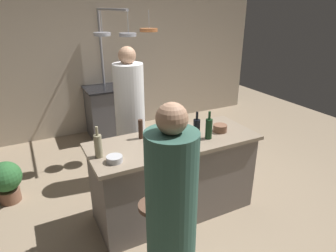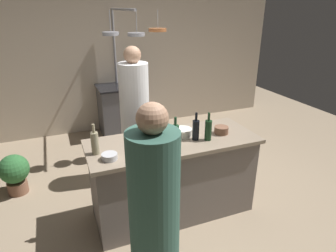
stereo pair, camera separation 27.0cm
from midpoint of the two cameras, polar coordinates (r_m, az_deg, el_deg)
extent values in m
plane|color=gray|center=(3.55, -1.12, -16.01)|extent=(9.00, 9.00, 0.00)
cube|color=#BCAD99|center=(5.57, -14.47, 12.30)|extent=(6.40, 0.16, 2.60)
cube|color=slate|center=(3.30, -1.18, -10.13)|extent=(1.72, 0.66, 0.86)
cube|color=gray|center=(3.08, -1.24, -3.05)|extent=(1.80, 0.72, 0.04)
cube|color=#47474C|center=(5.40, -12.61, 2.61)|extent=(0.76, 0.60, 0.86)
cube|color=black|center=(5.28, -13.01, 7.16)|extent=(0.80, 0.64, 0.03)
cylinder|color=white|center=(3.84, -9.27, 0.30)|extent=(0.37, 0.37, 1.56)
sphere|color=tan|center=(3.61, -10.14, 13.32)|extent=(0.21, 0.21, 0.21)
cylinder|color=#4C4C51|center=(2.74, -5.68, -20.73)|extent=(0.06, 0.06, 0.62)
cylinder|color=brown|center=(2.53, -5.97, -15.28)|extent=(0.26, 0.26, 0.04)
cylinder|color=#33594C|center=(2.20, -3.09, -19.33)|extent=(0.35, 0.35, 1.48)
sphere|color=tan|center=(1.76, -3.64, 1.37)|extent=(0.20, 0.20, 0.20)
cylinder|color=gray|center=(5.47, -13.87, 9.77)|extent=(0.04, 0.04, 2.15)
cylinder|color=gray|center=(4.65, -12.85, 21.16)|extent=(0.04, 1.44, 0.04)
cylinder|color=gray|center=(4.05, -14.61, 16.86)|extent=(0.22, 0.22, 0.04)
cylinder|color=gray|center=(4.03, -14.78, 18.87)|extent=(0.01, 0.01, 0.29)
cylinder|color=gray|center=(4.16, -9.78, 17.06)|extent=(0.24, 0.24, 0.04)
cylinder|color=gray|center=(4.12, -9.76, 19.16)|extent=(0.01, 0.01, 0.31)
cylinder|color=#B26638|center=(4.24, -5.70, 18.04)|extent=(0.25, 0.25, 0.04)
cylinder|color=gray|center=(4.22, -5.67, 19.77)|extent=(0.01, 0.01, 0.26)
cylinder|color=brown|center=(4.17, -30.00, -11.59)|extent=(0.24, 0.24, 0.16)
sphere|color=#2D6633|center=(4.05, -30.70, -8.49)|extent=(0.36, 0.36, 0.36)
cylinder|color=#382319|center=(3.09, -7.83, -0.65)|extent=(0.05, 0.05, 0.21)
cylinder|color=black|center=(3.06, 3.06, -0.66)|extent=(0.07, 0.07, 0.21)
cylinder|color=black|center=(3.01, 3.12, 1.94)|extent=(0.03, 0.03, 0.08)
cylinder|color=gray|center=(2.79, -16.10, -3.85)|extent=(0.07, 0.07, 0.22)
cylinder|color=gray|center=(2.73, -16.43, -1.00)|extent=(0.03, 0.03, 0.08)
cylinder|color=#143319|center=(3.08, 5.44, -0.61)|extent=(0.07, 0.07, 0.21)
cylinder|color=#143319|center=(3.02, 5.54, 2.00)|extent=(0.03, 0.03, 0.08)
cylinder|color=#193D23|center=(2.86, -0.70, -2.10)|extent=(0.07, 0.07, 0.24)
cylinder|color=#193D23|center=(2.79, -0.71, 0.91)|extent=(0.03, 0.03, 0.08)
cylinder|color=silver|center=(2.99, -2.66, -3.41)|extent=(0.06, 0.06, 0.01)
cylinder|color=silver|center=(2.97, -2.68, -2.70)|extent=(0.01, 0.01, 0.07)
cone|color=silver|center=(2.94, -2.70, -1.47)|extent=(0.07, 0.07, 0.06)
cylinder|color=silver|center=(3.27, -3.52, -1.12)|extent=(0.06, 0.06, 0.01)
cylinder|color=silver|center=(3.25, -3.54, -0.47)|extent=(0.01, 0.01, 0.07)
cone|color=silver|center=(3.23, -3.56, 0.68)|extent=(0.07, 0.07, 0.06)
cylinder|color=silver|center=(3.16, 0.49, -1.16)|extent=(0.20, 0.20, 0.08)
cylinder|color=#B7B7BC|center=(2.71, -13.18, -6.31)|extent=(0.15, 0.15, 0.06)
cylinder|color=brown|center=(3.28, 7.76, -0.47)|extent=(0.15, 0.15, 0.08)
camera|label=1|loc=(0.13, -92.45, -1.00)|focal=31.43mm
camera|label=2|loc=(0.13, 87.55, 1.00)|focal=31.43mm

